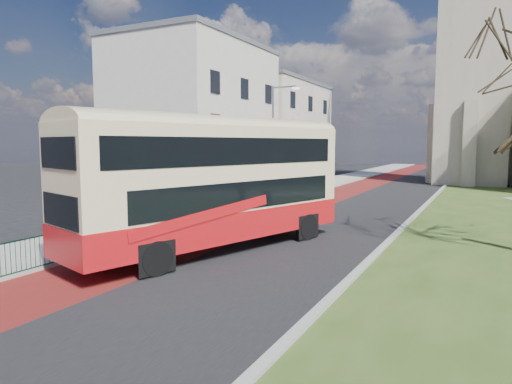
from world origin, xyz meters
The scene contains 11 objects.
ground centered at (0.00, 0.00, 0.00)m, with size 160.00×160.00×0.00m, color black.
road_carriageway centered at (1.50, 20.00, 0.01)m, with size 9.00×120.00×0.01m, color black.
bus_lane centered at (-1.20, 20.00, 0.01)m, with size 3.40×120.00×0.01m, color #591414.
pavement_west centered at (-5.00, 20.00, 0.06)m, with size 4.00×120.00×0.12m, color gray.
kerb_west centered at (-3.00, 20.00, 0.07)m, with size 0.25×120.00×0.13m, color #999993.
kerb_east centered at (6.10, 22.00, 0.07)m, with size 0.25×80.00×0.13m, color #999993.
pedestrian_railing centered at (-2.95, 4.00, 0.55)m, with size 0.07×24.00×1.12m.
street_block_near centered at (-14.00, 22.00, 6.51)m, with size 10.30×14.30×13.00m.
street_block_far centered at (-14.00, 38.00, 5.76)m, with size 10.30×16.30×11.50m.
streetlamp centered at (-4.35, 18.00, 4.59)m, with size 2.13×0.18×8.00m.
bus centered at (0.58, 1.97, 2.74)m, with size 5.99×11.76×4.80m.
Camera 1 is at (9.47, -12.33, 3.97)m, focal length 32.00 mm.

